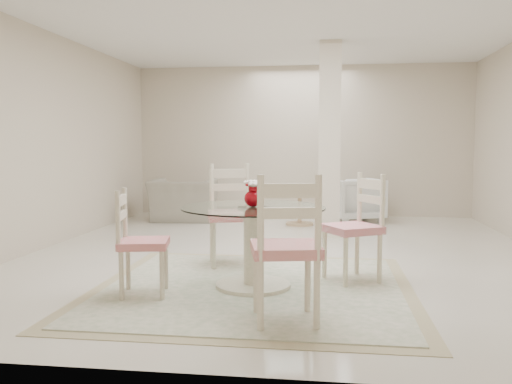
# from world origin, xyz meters

# --- Properties ---
(ground) EXTENTS (7.00, 7.00, 0.00)m
(ground) POSITION_xyz_m (0.00, 0.00, 0.00)
(ground) COLOR white
(ground) RESTS_ON ground
(room_shell) EXTENTS (6.02, 7.02, 2.71)m
(room_shell) POSITION_xyz_m (0.00, 0.00, 1.86)
(room_shell) COLOR beige
(room_shell) RESTS_ON ground
(column) EXTENTS (0.30, 0.30, 2.70)m
(column) POSITION_xyz_m (0.50, 1.30, 1.35)
(column) COLOR beige
(column) RESTS_ON ground
(area_rug) EXTENTS (2.83, 2.83, 0.02)m
(area_rug) POSITION_xyz_m (-0.17, -1.66, 0.01)
(area_rug) COLOR tan
(area_rug) RESTS_ON ground
(dining_table) EXTENTS (1.28, 1.28, 0.74)m
(dining_table) POSITION_xyz_m (-0.17, -1.66, 0.37)
(dining_table) COLOR #F0E1C5
(dining_table) RESTS_ON ground
(red_vase) EXTENTS (0.18, 0.17, 0.24)m
(red_vase) POSITION_xyz_m (-0.17, -1.66, 0.85)
(red_vase) COLOR #AC0510
(red_vase) RESTS_ON dining_table
(dining_chair_east) EXTENTS (0.61, 0.61, 1.12)m
(dining_chair_east) POSITION_xyz_m (0.77, -1.27, 0.59)
(dining_chair_east) COLOR #F4EBC9
(dining_chair_east) RESTS_ON ground
(dining_chair_north) EXTENTS (0.58, 0.58, 1.19)m
(dining_chair_north) POSITION_xyz_m (-0.55, -0.70, 0.62)
(dining_chair_north) COLOR beige
(dining_chair_north) RESTS_ON ground
(dining_chair_west) EXTENTS (0.47, 0.47, 1.00)m
(dining_chair_west) POSITION_xyz_m (-1.12, -2.03, 0.53)
(dining_chair_west) COLOR beige
(dining_chair_west) RESTS_ON ground
(dining_chair_south) EXTENTS (0.56, 0.56, 1.19)m
(dining_chair_south) POSITION_xyz_m (0.20, -2.62, 0.63)
(dining_chair_south) COLOR beige
(dining_chair_south) RESTS_ON ground
(recliner_taupe) EXTENTS (1.13, 1.01, 0.70)m
(recliner_taupe) POSITION_xyz_m (-1.94, 2.52, 0.35)
(recliner_taupe) COLOR gray
(recliner_taupe) RESTS_ON ground
(armchair_white) EXTENTS (1.01, 1.02, 0.73)m
(armchair_white) POSITION_xyz_m (0.95, 2.80, 0.37)
(armchair_white) COLOR white
(armchair_white) RESTS_ON ground
(side_table) EXTENTS (0.46, 0.46, 0.48)m
(side_table) POSITION_xyz_m (0.04, 2.26, 0.22)
(side_table) COLOR tan
(side_table) RESTS_ON ground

